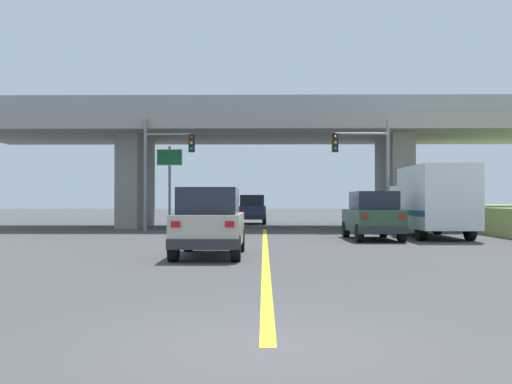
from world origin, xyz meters
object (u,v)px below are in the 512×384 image
object	(u,v)px
suv_crossing	(372,216)
traffic_signal_farside	(161,161)
highway_sign	(170,169)
box_truck	(432,201)
suv_lead	(210,222)
traffic_signal_nearside	(370,161)
sedan_oncoming	(252,209)

from	to	relation	value
suv_crossing	traffic_signal_farside	distance (m)	12.56
traffic_signal_farside	highway_sign	size ratio (longest dim) A/B	1.27
highway_sign	box_truck	bearing A→B (deg)	-30.96
traffic_signal_farside	suv_lead	bearing A→B (deg)	-75.13
traffic_signal_nearside	traffic_signal_farside	world-z (taller)	traffic_signal_farside
traffic_signal_farside	sedan_oncoming	bearing A→B (deg)	65.55
suv_crossing	box_truck	distance (m)	3.33
suv_crossing	highway_sign	size ratio (longest dim) A/B	0.96
sedan_oncoming	traffic_signal_farside	distance (m)	11.67
sedan_oncoming	highway_sign	size ratio (longest dim) A/B	0.97
suv_lead	suv_crossing	world-z (taller)	same
box_truck	traffic_signal_nearside	world-z (taller)	traffic_signal_nearside
suv_crossing	highway_sign	xyz separation A→B (m)	(-9.93, 9.22, 2.42)
sedan_oncoming	suv_crossing	bearing A→B (deg)	-72.87
box_truck	sedan_oncoming	world-z (taller)	box_truck
suv_lead	traffic_signal_nearside	xyz separation A→B (m)	(7.09, 13.86, 2.68)
sedan_oncoming	traffic_signal_nearside	size ratio (longest dim) A/B	0.78
suv_lead	box_truck	world-z (taller)	box_truck
highway_sign	traffic_signal_farside	bearing A→B (deg)	-93.00
suv_lead	sedan_oncoming	size ratio (longest dim) A/B	0.97
box_truck	traffic_signal_farside	bearing A→B (deg)	156.90
suv_lead	traffic_signal_farside	bearing A→B (deg)	104.87
suv_crossing	traffic_signal_farside	world-z (taller)	traffic_signal_farside
suv_lead	traffic_signal_nearside	world-z (taller)	traffic_signal_nearside
box_truck	traffic_signal_nearside	bearing A→B (deg)	112.66
suv_crossing	box_truck	xyz separation A→B (m)	(2.90, 1.51, 0.63)
traffic_signal_nearside	highway_sign	distance (m)	11.29
sedan_oncoming	traffic_signal_nearside	distance (m)	13.10
suv_lead	traffic_signal_farside	size ratio (longest dim) A/B	0.73
suv_crossing	box_truck	bearing A→B (deg)	26.22
suv_lead	highway_sign	distance (m)	17.47
traffic_signal_farside	highway_sign	distance (m)	2.20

